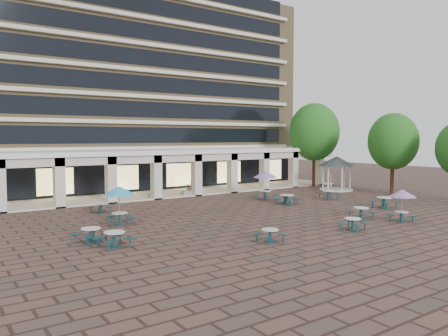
{
  "coord_description": "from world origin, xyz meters",
  "views": [
    {
      "loc": [
        -19.42,
        -23.17,
        5.55
      ],
      "look_at": [
        -1.22,
        3.0,
        3.32
      ],
      "focal_mm": 35.0,
      "sensor_mm": 36.0,
      "label": 1
    }
  ],
  "objects_px": {
    "picnic_table_2": "(361,212)",
    "gazebo": "(337,165)",
    "planter_right": "(189,190)",
    "picnic_table_1": "(353,223)",
    "picnic_table_0": "(114,238)",
    "planter_left": "(157,193)"
  },
  "relations": [
    {
      "from": "picnic_table_1",
      "to": "planter_right",
      "type": "bearing_deg",
      "value": 77.32
    },
    {
      "from": "picnic_table_0",
      "to": "planter_left",
      "type": "relative_size",
      "value": 1.24
    },
    {
      "from": "picnic_table_0",
      "to": "picnic_table_1",
      "type": "distance_m",
      "value": 13.9
    },
    {
      "from": "picnic_table_0",
      "to": "gazebo",
      "type": "relative_size",
      "value": 0.49
    },
    {
      "from": "planter_right",
      "to": "gazebo",
      "type": "bearing_deg",
      "value": -19.86
    },
    {
      "from": "picnic_table_0",
      "to": "planter_right",
      "type": "distance_m",
      "value": 19.95
    },
    {
      "from": "planter_left",
      "to": "picnic_table_1",
      "type": "bearing_deg",
      "value": -79.56
    },
    {
      "from": "picnic_table_1",
      "to": "gazebo",
      "type": "xyz_separation_m",
      "value": [
        14.66,
        13.92,
        2.25
      ]
    },
    {
      "from": "planter_right",
      "to": "picnic_table_1",
      "type": "bearing_deg",
      "value": -89.68
    },
    {
      "from": "picnic_table_1",
      "to": "picnic_table_2",
      "type": "height_order",
      "value": "picnic_table_2"
    },
    {
      "from": "picnic_table_0",
      "to": "picnic_table_2",
      "type": "relative_size",
      "value": 1.02
    },
    {
      "from": "picnic_table_1",
      "to": "gazebo",
      "type": "bearing_deg",
      "value": 30.51
    },
    {
      "from": "picnic_table_1",
      "to": "planter_left",
      "type": "height_order",
      "value": "planter_left"
    },
    {
      "from": "picnic_table_1",
      "to": "picnic_table_2",
      "type": "distance_m",
      "value": 4.21
    },
    {
      "from": "picnic_table_2",
      "to": "picnic_table_0",
      "type": "bearing_deg",
      "value": -179.89
    },
    {
      "from": "planter_left",
      "to": "planter_right",
      "type": "height_order",
      "value": "planter_left"
    },
    {
      "from": "picnic_table_2",
      "to": "gazebo",
      "type": "xyz_separation_m",
      "value": [
        11.06,
        11.74,
        2.23
      ]
    },
    {
      "from": "picnic_table_0",
      "to": "gazebo",
      "type": "bearing_deg",
      "value": 15.76
    },
    {
      "from": "picnic_table_0",
      "to": "gazebo",
      "type": "xyz_separation_m",
      "value": [
        27.9,
        9.69,
        2.2
      ]
    },
    {
      "from": "picnic_table_2",
      "to": "planter_right",
      "type": "xyz_separation_m",
      "value": [
        -3.7,
        17.07,
        0.06
      ]
    },
    {
      "from": "planter_right",
      "to": "planter_left",
      "type": "bearing_deg",
      "value": 180.0
    },
    {
      "from": "picnic_table_1",
      "to": "gazebo",
      "type": "distance_m",
      "value": 20.34
    }
  ]
}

